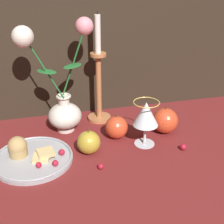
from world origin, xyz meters
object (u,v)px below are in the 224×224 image
(vase, at_px, (61,95))
(apple_beside_vase, at_px, (89,142))
(wine_glass, at_px, (146,115))
(candlestick, at_px, (99,83))
(apple_near_glass, at_px, (165,121))
(plate_with_pastries, at_px, (30,156))
(apple_at_table_edge, at_px, (116,127))

(vase, bearing_deg, apple_beside_vase, -69.24)
(wine_glass, height_order, apple_beside_vase, wine_glass)
(candlestick, bearing_deg, apple_beside_vase, -110.16)
(wine_glass, bearing_deg, apple_beside_vase, -178.43)
(candlestick, relative_size, apple_beside_vase, 4.60)
(vase, bearing_deg, apple_near_glass, -16.06)
(candlestick, xyz_separation_m, apple_beside_vase, (-0.07, -0.20, -0.10))
(apple_beside_vase, height_order, apple_near_glass, apple_near_glass)
(plate_with_pastries, distance_m, apple_at_table_edge, 0.27)
(wine_glass, height_order, apple_near_glass, wine_glass)
(apple_beside_vase, xyz_separation_m, apple_at_table_edge, (0.10, 0.06, 0.00))
(vase, bearing_deg, plate_with_pastries, -126.03)
(apple_at_table_edge, bearing_deg, apple_beside_vase, -147.15)
(vase, relative_size, plate_with_pastries, 1.62)
(plate_with_pastries, xyz_separation_m, apple_at_table_edge, (0.27, 0.06, 0.02))
(vase, xyz_separation_m, candlestick, (0.13, 0.05, 0.01))
(plate_with_pastries, height_order, apple_near_glass, apple_near_glass)
(vase, distance_m, apple_at_table_edge, 0.20)
(vase, xyz_separation_m, wine_glass, (0.23, -0.15, -0.03))
(apple_near_glass, height_order, apple_at_table_edge, apple_near_glass)
(apple_beside_vase, distance_m, apple_at_table_edge, 0.12)
(vase, bearing_deg, apple_at_table_edge, -28.69)
(wine_glass, bearing_deg, apple_near_glass, 31.67)
(apple_beside_vase, height_order, apple_at_table_edge, apple_at_table_edge)
(vase, distance_m, wine_glass, 0.27)
(apple_beside_vase, bearing_deg, candlestick, 69.84)
(candlestick, relative_size, apple_at_table_edge, 4.40)
(vase, height_order, plate_with_pastries, vase)
(vase, bearing_deg, wine_glass, -32.39)
(apple_near_glass, bearing_deg, apple_at_table_edge, 178.02)
(candlestick, bearing_deg, apple_at_table_edge, -79.40)
(vase, bearing_deg, candlestick, 21.51)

